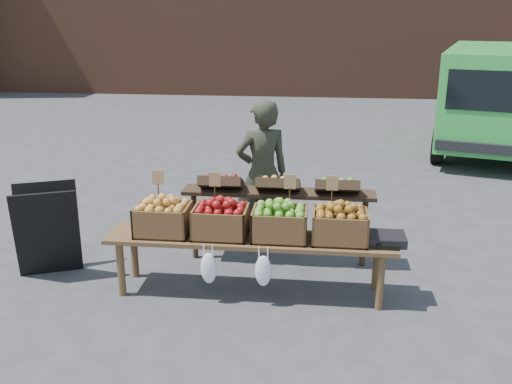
% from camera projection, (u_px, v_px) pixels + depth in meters
% --- Properties ---
extents(ground, '(80.00, 80.00, 0.00)m').
position_uv_depth(ground, '(238.00, 310.00, 5.16)').
color(ground, '#3F3F41').
extents(delivery_van, '(3.08, 4.67, 1.92)m').
position_uv_depth(delivery_van, '(496.00, 100.00, 10.62)').
color(delivery_van, green).
rests_on(delivery_van, ground).
extents(vendor, '(0.72, 0.61, 1.67)m').
position_uv_depth(vendor, '(262.00, 173.00, 6.40)').
color(vendor, '#2C2F22').
rests_on(vendor, ground).
extents(chalkboard_sign, '(0.70, 0.55, 0.94)m').
position_uv_depth(chalkboard_sign, '(47.00, 230.00, 5.77)').
color(chalkboard_sign, black).
rests_on(chalkboard_sign, ground).
extents(back_table, '(2.10, 0.44, 1.04)m').
position_uv_depth(back_table, '(278.00, 216.00, 6.00)').
color(back_table, '#302215').
rests_on(back_table, ground).
extents(display_bench, '(2.70, 0.56, 0.57)m').
position_uv_depth(display_bench, '(250.00, 265.00, 5.41)').
color(display_bench, brown).
rests_on(display_bench, ground).
extents(crate_golden_apples, '(0.50, 0.40, 0.28)m').
position_uv_depth(crate_golden_apples, '(163.00, 219.00, 5.37)').
color(crate_golden_apples, gold).
rests_on(crate_golden_apples, display_bench).
extents(crate_russet_pears, '(0.50, 0.40, 0.28)m').
position_uv_depth(crate_russet_pears, '(221.00, 222.00, 5.31)').
color(crate_russet_pears, '#700001').
rests_on(crate_russet_pears, display_bench).
extents(crate_red_apples, '(0.50, 0.40, 0.28)m').
position_uv_depth(crate_red_apples, '(280.00, 224.00, 5.25)').
color(crate_red_apples, '#387A1F').
rests_on(crate_red_apples, display_bench).
extents(crate_green_apples, '(0.50, 0.40, 0.28)m').
position_uv_depth(crate_green_apples, '(340.00, 226.00, 5.19)').
color(crate_green_apples, olive).
rests_on(crate_green_apples, display_bench).
extents(weighing_scale, '(0.34, 0.30, 0.08)m').
position_uv_depth(weighing_scale, '(386.00, 239.00, 5.18)').
color(weighing_scale, black).
rests_on(weighing_scale, display_bench).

